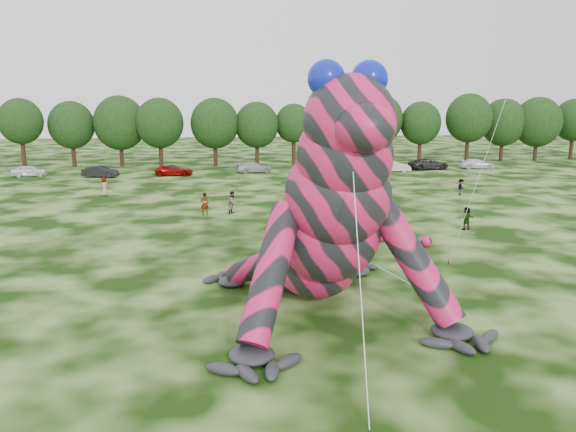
# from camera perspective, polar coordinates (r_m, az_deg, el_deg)

# --- Properties ---
(ground) EXTENTS (240.00, 240.00, 0.00)m
(ground) POSITION_cam_1_polar(r_m,az_deg,el_deg) (26.41, 16.14, -9.20)
(ground) COLOR #16330A
(ground) RESTS_ON ground
(inflatable_gecko) EXTENTS (20.71, 23.62, 10.72)m
(inflatable_gecko) POSITION_cam_1_polar(r_m,az_deg,el_deg) (26.59, 1.92, 3.37)
(inflatable_gecko) COLOR #D21C55
(inflatable_gecko) RESTS_ON ground
(tree_3) EXTENTS (5.81, 5.23, 9.44)m
(tree_3) POSITION_cam_1_polar(r_m,az_deg,el_deg) (83.67, -25.43, 7.55)
(tree_3) COLOR black
(tree_3) RESTS_ON ground
(tree_4) EXTENTS (6.22, 5.60, 9.06)m
(tree_4) POSITION_cam_1_polar(r_m,az_deg,el_deg) (83.63, -21.08, 7.76)
(tree_4) COLOR black
(tree_4) RESTS_ON ground
(tree_5) EXTENTS (7.16, 6.44, 9.80)m
(tree_5) POSITION_cam_1_polar(r_m,az_deg,el_deg) (82.07, -16.68, 8.25)
(tree_5) COLOR black
(tree_5) RESTS_ON ground
(tree_6) EXTENTS (6.52, 5.86, 9.49)m
(tree_6) POSITION_cam_1_polar(r_m,az_deg,el_deg) (79.65, -12.87, 8.25)
(tree_6) COLOR black
(tree_6) RESTS_ON ground
(tree_7) EXTENTS (6.68, 6.01, 9.48)m
(tree_7) POSITION_cam_1_polar(r_m,az_deg,el_deg) (79.44, -7.43, 8.42)
(tree_7) COLOR black
(tree_7) RESTS_ON ground
(tree_8) EXTENTS (6.14, 5.53, 8.94)m
(tree_8) POSITION_cam_1_polar(r_m,az_deg,el_deg) (79.87, -3.17, 8.33)
(tree_8) COLOR black
(tree_8) RESTS_ON ground
(tree_9) EXTENTS (5.27, 4.74, 8.68)m
(tree_9) POSITION_cam_1_polar(r_m,az_deg,el_deg) (80.80, 0.58, 8.29)
(tree_9) COLOR black
(tree_9) RESTS_ON ground
(tree_10) EXTENTS (7.09, 6.38, 10.50)m
(tree_10) POSITION_cam_1_polar(r_m,az_deg,el_deg) (83.09, 4.84, 8.98)
(tree_10) COLOR black
(tree_10) RESTS_ON ground
(tree_11) EXTENTS (7.01, 6.31, 10.07)m
(tree_11) POSITION_cam_1_polar(r_m,az_deg,el_deg) (84.32, 9.19, 8.76)
(tree_11) COLOR black
(tree_11) RESTS_ON ground
(tree_12) EXTENTS (5.99, 5.39, 8.97)m
(tree_12) POSITION_cam_1_polar(r_m,az_deg,el_deg) (85.91, 13.29, 8.29)
(tree_12) COLOR black
(tree_12) RESTS_ON ground
(tree_13) EXTENTS (6.83, 6.15, 10.13)m
(tree_13) POSITION_cam_1_polar(r_m,az_deg,el_deg) (88.08, 17.84, 8.50)
(tree_13) COLOR black
(tree_13) RESTS_ON ground
(tree_14) EXTENTS (6.82, 6.14, 9.40)m
(tree_14) POSITION_cam_1_polar(r_m,az_deg,el_deg) (92.37, 20.99, 8.19)
(tree_14) COLOR black
(tree_14) RESTS_ON ground
(tree_15) EXTENTS (7.17, 6.45, 9.63)m
(tree_15) POSITION_cam_1_polar(r_m,az_deg,el_deg) (94.03, 23.99, 8.07)
(tree_15) COLOR black
(tree_15) RESTS_ON ground
(tree_16) EXTENTS (6.26, 5.63, 9.37)m
(tree_16) POSITION_cam_1_polar(r_m,az_deg,el_deg) (99.15, 26.98, 7.88)
(tree_16) COLOR black
(tree_16) RESTS_ON ground
(car_0) EXTENTS (4.26, 2.17, 1.39)m
(car_0) POSITION_cam_1_polar(r_m,az_deg,el_deg) (75.46, -24.80, 4.18)
(car_0) COLOR white
(car_0) RESTS_ON ground
(car_1) EXTENTS (4.49, 2.32, 1.41)m
(car_1) POSITION_cam_1_polar(r_m,az_deg,el_deg) (71.47, -18.53, 4.30)
(car_1) COLOR black
(car_1) RESTS_ON ground
(car_2) EXTENTS (4.71, 2.24, 1.30)m
(car_2) POSITION_cam_1_polar(r_m,az_deg,el_deg) (70.94, -11.48, 4.58)
(car_2) COLOR #8C0604
(car_2) RESTS_ON ground
(car_3) EXTENTS (4.90, 2.74, 1.34)m
(car_3) POSITION_cam_1_polar(r_m,az_deg,el_deg) (72.45, -3.50, 4.96)
(car_3) COLOR #A4A9AD
(car_3) RESTS_ON ground
(car_4) EXTENTS (4.26, 1.73, 1.45)m
(car_4) POSITION_cam_1_polar(r_m,az_deg,el_deg) (70.35, 3.58, 4.80)
(car_4) COLOR #101D4F
(car_4) RESTS_ON ground
(car_5) EXTENTS (4.46, 1.79, 1.44)m
(car_5) POSITION_cam_1_polar(r_m,az_deg,el_deg) (74.15, 10.65, 4.97)
(car_5) COLOR beige
(car_5) RESTS_ON ground
(car_6) EXTENTS (5.59, 3.09, 1.48)m
(car_6) POSITION_cam_1_polar(r_m,az_deg,el_deg) (77.95, 14.12, 5.16)
(car_6) COLOR #28282B
(car_6) RESTS_ON ground
(car_7) EXTENTS (4.81, 2.69, 1.32)m
(car_7) POSITION_cam_1_polar(r_m,az_deg,el_deg) (80.65, 18.65, 5.05)
(car_7) COLOR silver
(car_7) RESTS_ON ground
(spectator_4) EXTENTS (1.07, 0.97, 1.84)m
(spectator_4) POSITION_cam_1_polar(r_m,az_deg,el_deg) (57.49, -18.17, 2.86)
(spectator_4) COLOR gray
(spectator_4) RESTS_ON ground
(spectator_2) EXTENTS (1.16, 1.13, 1.60)m
(spectator_2) POSITION_cam_1_polar(r_m,az_deg,el_deg) (57.64, 17.15, 2.82)
(spectator_2) COLOR gray
(spectator_2) RESTS_ON ground
(spectator_5) EXTENTS (1.61, 0.83, 1.66)m
(spectator_5) POSITION_cam_1_polar(r_m,az_deg,el_deg) (42.43, 17.68, -0.23)
(spectator_5) COLOR gray
(spectator_5) RESTS_ON ground
(spectator_1) EXTENTS (1.06, 1.12, 1.84)m
(spectator_1) POSITION_cam_1_polar(r_m,az_deg,el_deg) (46.47, -5.64, 1.39)
(spectator_1) COLOR gray
(spectator_1) RESTS_ON ground
(spectator_0) EXTENTS (0.74, 0.54, 1.86)m
(spectator_0) POSITION_cam_1_polar(r_m,az_deg,el_deg) (46.00, -8.47, 1.23)
(spectator_0) COLOR gray
(spectator_0) RESTS_ON ground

